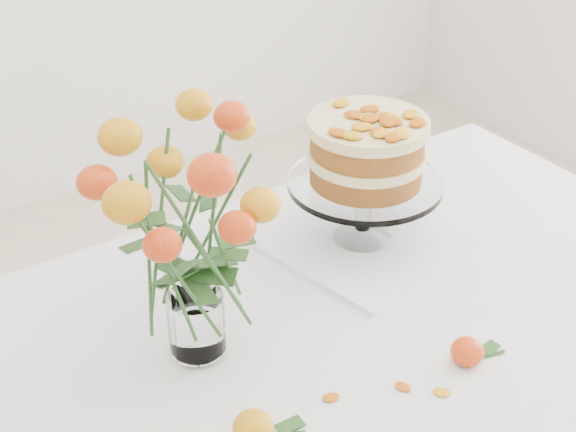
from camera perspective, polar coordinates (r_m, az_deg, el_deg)
table at (r=1.35m, az=4.62°, el=-10.82°), size 1.43×0.93×0.76m
napkin at (r=1.50m, az=5.26°, el=-1.65°), size 0.38×0.38×0.01m
cake_stand at (r=1.41m, az=5.60°, el=4.19°), size 0.28×0.28×0.25m
rose_vase at (r=1.11m, az=-7.12°, el=0.22°), size 0.37×0.37×0.43m
loose_rose_near at (r=1.11m, az=-2.49°, el=-14.81°), size 0.09×0.06×0.05m
loose_rose_far at (r=1.25m, az=12.64°, el=-9.38°), size 0.09×0.05×0.04m
stray_petal_a at (r=1.18m, az=3.07°, el=-12.77°), size 0.03×0.02×0.00m
stray_petal_b at (r=1.20m, az=8.15°, el=-11.94°), size 0.03×0.02×0.00m
stray_petal_c at (r=1.21m, az=10.89°, el=-12.23°), size 0.03×0.02×0.00m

